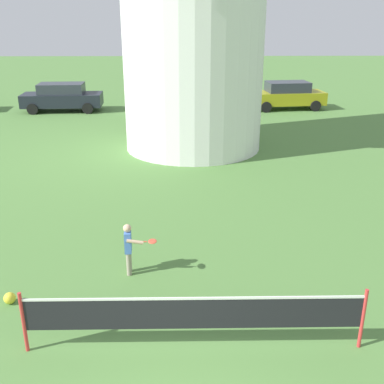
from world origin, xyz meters
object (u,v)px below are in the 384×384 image
object	(u,v)px
parked_car_cream	(178,98)
parked_car_black	(62,97)
tennis_net	(194,314)
stray_ball	(10,298)
parked_car_mustard	(287,95)
player_far	(129,246)

from	to	relation	value
parked_car_cream	parked_car_black	bearing A→B (deg)	176.86
tennis_net	stray_ball	distance (m)	3.78
tennis_net	parked_car_cream	bearing A→B (deg)	91.32
parked_car_mustard	parked_car_black	bearing A→B (deg)	-178.07
tennis_net	parked_car_black	world-z (taller)	parked_car_black
player_far	parked_car_mustard	bearing A→B (deg)	68.78
tennis_net	parked_car_cream	distance (m)	19.93
tennis_net	player_far	bearing A→B (deg)	118.20
tennis_net	stray_ball	world-z (taller)	tennis_net
parked_car_cream	stray_ball	bearing A→B (deg)	-99.26
parked_car_black	parked_car_cream	distance (m)	6.56
parked_car_black	stray_ball	bearing A→B (deg)	-79.47
player_far	parked_car_black	xyz separation A→B (m)	(-5.71, 17.86, 0.16)
player_far	stray_ball	world-z (taller)	player_far
parked_car_mustard	parked_car_cream	bearing A→B (deg)	-172.80
parked_car_black	parked_car_cream	xyz separation A→B (m)	(6.55, -0.36, -0.00)
stray_ball	parked_car_black	xyz separation A→B (m)	(-3.52, 18.93, 0.70)
parked_car_black	parked_car_cream	bearing A→B (deg)	-3.14
tennis_net	parked_car_cream	world-z (taller)	parked_car_cream
parked_car_black	parked_car_mustard	size ratio (longest dim) A/B	1.03
player_far	parked_car_black	distance (m)	18.75
tennis_net	player_far	xyz separation A→B (m)	(-1.30, 2.42, -0.04)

